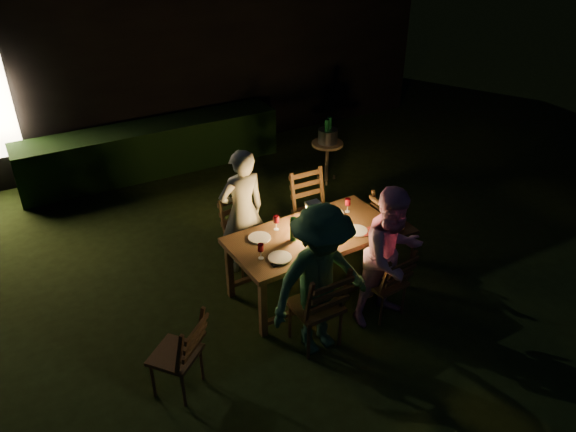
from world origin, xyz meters
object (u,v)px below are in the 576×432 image
chair_spare (179,366)px  side_table (327,147)px  chair_far_left (246,248)px  ice_bucket (328,136)px  chair_far_right (314,224)px  bottle_bucket_b (329,132)px  person_opp_left (320,281)px  bottle_table (293,229)px  person_house_side (242,211)px  lantern (314,218)px  chair_end (393,238)px  chair_near_left (316,319)px  person_opp_right (392,256)px  chair_near_right (384,293)px  bottle_bucket_a (327,135)px  dining_table (312,239)px

chair_spare → side_table: chair_spare is taller
chair_far_left → ice_bucket: bearing=-153.0°
chair_far_right → bottle_bucket_b: chair_far_right is taller
person_opp_left → bottle_table: bearing=76.3°
chair_far_right → person_house_side: 1.11m
bottle_table → chair_spare: bearing=-156.6°
person_opp_left → lantern: 1.01m
chair_end → person_opp_left: person_opp_left is taller
chair_near_left → person_opp_right: bearing=-2.1°
bottle_bucket_b → chair_far_left: bearing=-144.2°
chair_near_right → person_opp_left: (-0.90, -0.09, 0.55)m
ice_bucket → bottle_bucket_a: size_ratio=0.94×
ice_bucket → bottle_bucket_a: bottle_bucket_a is taller
person_house_side → side_table: 2.61m
dining_table → chair_end: size_ratio=1.97×
chair_near_right → bottle_bucket_b: size_ratio=2.85×
ice_bucket → chair_end: bearing=-100.6°
chair_far_left → chair_far_right: (1.00, 0.05, 0.02)m
chair_near_right → bottle_bucket_b: (1.21, 3.07, 0.55)m
person_opp_left → bottle_bucket_b: bearing=53.6°
person_house_side → bottle_bucket_a: size_ratio=4.96×
ice_bucket → person_house_side: bearing=-145.2°
side_table → bottle_bucket_b: (0.05, 0.04, 0.24)m
chair_far_left → lantern: (0.54, -0.69, 0.65)m
chair_near_right → chair_far_left: 1.78m
chair_spare → bottle_bucket_b: size_ratio=2.93×
chair_far_right → person_house_side: bearing=1.0°
chair_far_right → person_opp_right: bearing=90.1°
person_house_side → chair_spare: bearing=44.9°
bottle_table → chair_far_left: bearing=107.5°
person_opp_left → ice_bucket: bearing=53.9°
chair_near_right → side_table: size_ratio=1.37×
chair_near_left → lantern: (0.46, 0.84, 0.62)m
person_opp_left → chair_far_right: bearing=57.8°
person_opp_left → dining_table: bearing=61.2°
bottle_table → person_opp_left: bearing=-100.9°
chair_near_left → bottle_bucket_b: size_ratio=3.29×
lantern → bottle_table: bearing=-167.8°
chair_near_left → chair_end: (1.64, 0.85, -0.02)m
bottle_table → dining_table: bearing=2.8°
person_opp_right → chair_far_left: bearing=119.6°
bottle_bucket_b → chair_near_right: bearing=-111.5°
chair_near_right → chair_far_right: 1.54m
side_table → bottle_bucket_b: 0.25m
person_opp_right → lantern: person_opp_right is taller
chair_spare → ice_bucket: bearing=-0.1°
chair_spare → bottle_bucket_b: 4.70m
chair_spare → lantern: 2.15m
chair_spare → bottle_table: bottle_table is taller
lantern → chair_near_left: bearing=-118.6°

